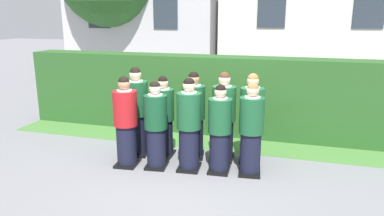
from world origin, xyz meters
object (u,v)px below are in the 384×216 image
object	(u,v)px
student_rear_row_2	(194,117)
student_front_row_1	(156,127)
student_rear_row_0	(137,113)
student_rear_row_4	(251,120)
student_in_red_blazer	(126,124)
student_front_row_2	(189,127)
student_front_row_3	(220,131)
student_rear_row_1	(164,119)
student_rear_row_3	(224,119)
student_front_row_4	(251,131)

from	to	relation	value
student_rear_row_2	student_front_row_1	bearing A→B (deg)	-126.90
student_rear_row_0	student_rear_row_4	xyz separation A→B (m)	(2.18, 0.25, -0.03)
student_front_row_1	student_in_red_blazer	bearing A→B (deg)	-172.78
student_front_row_2	student_front_row_3	xyz separation A→B (m)	(0.54, 0.05, -0.05)
student_front_row_3	student_rear_row_2	size ratio (longest dim) A/B	0.94
student_rear_row_1	student_rear_row_3	bearing A→B (deg)	5.94
student_rear_row_0	student_rear_row_3	distance (m)	1.68
student_rear_row_0	student_front_row_3	bearing A→B (deg)	-12.28
student_in_red_blazer	student_rear_row_3	world-z (taller)	student_rear_row_3
student_front_row_1	student_rear_row_3	xyz separation A→B (m)	(1.08, 0.68, 0.05)
student_front_row_1	student_rear_row_3	size ratio (longest dim) A/B	0.94
student_front_row_4	student_rear_row_3	size ratio (longest dim) A/B	0.95
student_front_row_2	student_rear_row_2	size ratio (longest dim) A/B	0.99
student_in_red_blazer	student_front_row_4	distance (m)	2.22
student_front_row_1	student_rear_row_0	world-z (taller)	student_rear_row_0
student_front_row_1	student_rear_row_0	bearing A→B (deg)	140.22
student_in_red_blazer	student_rear_row_0	distance (m)	0.57
student_rear_row_0	student_rear_row_1	distance (m)	0.54
student_in_red_blazer	student_front_row_4	xyz separation A→B (m)	(2.21, 0.25, -0.02)
student_rear_row_1	student_front_row_4	bearing A→B (deg)	-12.36
student_rear_row_4	student_front_row_1	bearing A→B (deg)	-154.77
student_in_red_blazer	student_front_row_4	bearing A→B (deg)	6.52
student_front_row_2	student_rear_row_0	size ratio (longest dim) A/B	0.95
student_in_red_blazer	student_rear_row_3	xyz separation A→B (m)	(1.63, 0.75, 0.02)
student_front_row_1	student_front_row_4	size ratio (longest dim) A/B	0.98
student_front_row_4	student_front_row_3	bearing A→B (deg)	-173.18
student_in_red_blazer	student_front_row_3	xyz separation A→B (m)	(1.68, 0.19, -0.04)
student_in_red_blazer	student_rear_row_3	size ratio (longest dim) A/B	0.98
student_front_row_4	student_rear_row_4	world-z (taller)	student_rear_row_4
student_front_row_2	student_rear_row_0	world-z (taller)	student_rear_row_0
student_front_row_3	student_rear_row_3	distance (m)	0.57
student_front_row_1	student_rear_row_2	world-z (taller)	student_rear_row_2
student_front_row_2	student_rear_row_1	world-z (taller)	student_front_row_2
student_in_red_blazer	student_rear_row_4	world-z (taller)	student_rear_row_4
student_front_row_1	student_front_row_2	bearing A→B (deg)	6.99
student_rear_row_3	student_front_row_3	bearing A→B (deg)	-85.11
student_front_row_1	student_rear_row_3	distance (m)	1.28
student_front_row_4	student_rear_row_1	world-z (taller)	student_front_row_4
student_front_row_4	student_rear_row_3	bearing A→B (deg)	139.22
student_rear_row_2	student_rear_row_1	bearing A→B (deg)	-169.21
student_rear_row_2	student_front_row_4	bearing A→B (deg)	-22.86
student_in_red_blazer	student_front_row_1	distance (m)	0.56
student_rear_row_2	student_front_row_2	bearing A→B (deg)	-81.58
student_front_row_2	student_rear_row_0	distance (m)	1.26
student_front_row_1	student_rear_row_1	distance (m)	0.56
student_in_red_blazer	student_rear_row_2	world-z (taller)	student_rear_row_2
student_rear_row_0	student_rear_row_2	bearing A→B (deg)	9.08
student_rear_row_2	student_rear_row_3	distance (m)	0.58
student_in_red_blazer	student_rear_row_0	bearing A→B (deg)	94.33
student_front_row_4	student_rear_row_2	world-z (taller)	student_rear_row_2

